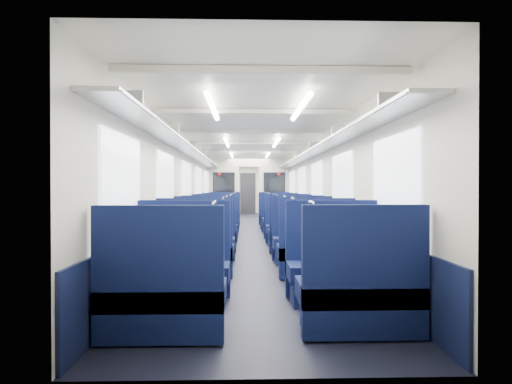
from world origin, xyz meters
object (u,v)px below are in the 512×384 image
at_px(seat_6, 204,242).
at_px(seat_8, 210,235).
at_px(seat_2, 183,270).
at_px(seat_7, 303,242).
at_px(seat_9, 295,235).
at_px(seat_18, 225,215).
at_px(bulkhead, 249,189).
at_px(seat_15, 280,221).
at_px(seat_16, 223,217).
at_px(seat_5, 315,253).
at_px(seat_12, 218,224).
at_px(seat_14, 220,221).
at_px(seat_11, 289,229).
at_px(seat_13, 284,224).
at_px(seat_10, 214,228).
at_px(seat_4, 196,253).
at_px(seat_19, 274,215).
at_px(seat_1, 360,294).
at_px(seat_3, 334,270).
at_px(seat_17, 277,218).
at_px(end_door, 248,193).
at_px(seat_0, 163,297).

xyz_separation_m(seat_6, seat_8, (0.00, 1.17, 0.00)).
bearing_deg(seat_2, seat_7, 55.07).
height_order(seat_9, seat_18, same).
bearing_deg(seat_8, seat_9, -2.08).
distance_m(bulkhead, seat_2, 9.90).
distance_m(seat_15, seat_16, 2.12).
relative_size(seat_5, seat_12, 1.00).
relative_size(bulkhead, seat_7, 2.43).
bearing_deg(seat_12, seat_8, -90.00).
relative_size(seat_16, seat_18, 1.00).
bearing_deg(bulkhead, seat_14, -105.53).
xyz_separation_m(seat_2, seat_9, (1.66, 3.44, 0.00)).
xyz_separation_m(seat_5, seat_11, (0.00, 3.39, 0.00)).
bearing_deg(seat_13, seat_8, -127.24).
bearing_deg(seat_11, seat_5, -90.00).
distance_m(seat_6, seat_18, 7.02).
xyz_separation_m(seat_10, seat_12, (0.00, 1.15, 0.00)).
bearing_deg(seat_9, seat_4, -127.18).
relative_size(seat_4, seat_19, 1.00).
xyz_separation_m(seat_1, seat_7, (0.00, 3.42, 0.00)).
height_order(seat_15, seat_16, same).
bearing_deg(seat_6, seat_2, -90.00).
height_order(seat_6, seat_9, same).
bearing_deg(seat_6, seat_7, 1.47).
bearing_deg(seat_14, seat_5, -73.58).
bearing_deg(seat_3, seat_17, 90.00).
height_order(seat_9, seat_19, same).
relative_size(seat_11, seat_13, 1.00).
bearing_deg(seat_18, seat_9, -74.33).
bearing_deg(end_door, seat_14, -95.12).
distance_m(bulkhead, seat_11, 5.37).
relative_size(seat_5, seat_11, 1.00).
xyz_separation_m(seat_6, seat_19, (1.66, 6.90, 0.00)).
height_order(seat_1, seat_13, same).
bearing_deg(seat_13, seat_17, 90.00).
relative_size(bulkhead, seat_0, 2.43).
distance_m(seat_6, seat_11, 2.81).
relative_size(seat_0, seat_13, 1.00).
height_order(seat_5, seat_18, same).
bearing_deg(seat_13, seat_6, -116.36).
distance_m(bulkhead, seat_6, 7.59).
bearing_deg(seat_5, bulkhead, 95.50).
bearing_deg(seat_1, seat_10, 105.98).
relative_size(end_door, seat_1, 1.74).
bearing_deg(seat_8, seat_0, -90.00).
bearing_deg(seat_0, seat_1, 2.00).
height_order(seat_2, seat_3, same).
bearing_deg(bulkhead, seat_0, -94.34).
xyz_separation_m(seat_4, seat_11, (1.66, 3.35, 0.00)).
distance_m(seat_5, seat_13, 4.48).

